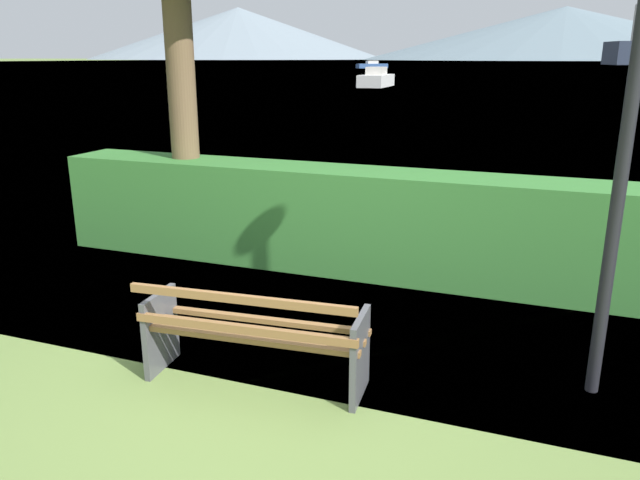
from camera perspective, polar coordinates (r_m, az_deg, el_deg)
The scene contains 7 objects.
ground_plane at distance 5.24m, azimuth -5.75°, elevation -12.68°, with size 1400.00×1400.00×0.00m, color olive.
water_surface at distance 313.99m, azimuth 21.14°, elevation 15.01°, with size 620.00×620.00×0.00m, color slate.
park_bench at distance 4.99m, azimuth -6.15°, elevation -8.71°, with size 1.84×0.72×0.87m.
hedge_row at distance 7.52m, azimuth 3.91°, elevation 1.68°, with size 8.08×0.80×1.26m, color #387A33.
fishing_boat_near at distance 146.99m, azimuth 4.81°, elevation 15.73°, with size 6.76×6.22×1.68m.
sailboat_mid at distance 56.59m, azimuth 5.20°, elevation 14.53°, with size 2.45×5.82×1.69m.
distant_hills at distance 573.00m, azimuth 26.13°, elevation 17.94°, with size 854.38×386.28×82.94m.
Camera 1 is at (2.09, -4.07, 2.55)m, focal length 34.73 mm.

